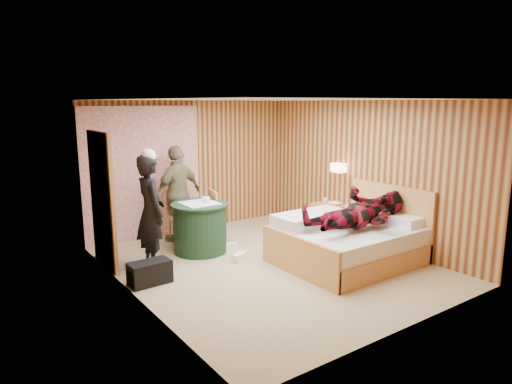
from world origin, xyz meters
TOP-DOWN VIEW (x-y plane):
  - floor at (0.00, 0.00)m, footprint 4.20×5.00m
  - ceiling at (0.00, 0.00)m, footprint 4.20×5.00m
  - wall_back at (0.00, 2.50)m, footprint 4.20×0.02m
  - wall_left at (-2.10, 0.00)m, footprint 0.02×5.00m
  - wall_right at (2.10, 0.00)m, footprint 0.02×5.00m
  - curtain at (-1.00, 2.43)m, footprint 2.20×0.08m
  - doorway at (-2.06, 1.40)m, footprint 0.06×0.90m
  - wall_lamp at (1.92, 0.45)m, footprint 0.26×0.24m
  - bed at (1.12, -0.60)m, footprint 2.09×1.64m
  - nightstand at (1.88, 0.59)m, footprint 0.46×0.62m
  - round_table at (-0.55, 1.16)m, footprint 0.94×0.94m
  - chair_far at (-0.55, 1.90)m, footprint 0.44×0.44m
  - chair_near at (-0.25, 1.45)m, footprint 0.52×0.52m
  - duffel_bag at (-1.78, 0.33)m, footprint 0.58×0.33m
  - sneaker_left at (-0.26, 0.40)m, footprint 0.30×0.20m
  - sneaker_right at (-0.14, 0.91)m, footprint 0.30×0.16m
  - woman_standing at (-1.51, 0.87)m, footprint 0.45×0.65m
  - man_at_table at (-0.55, 1.95)m, footprint 1.09×0.71m
  - man_on_bed at (1.15, -0.83)m, footprint 0.86×0.67m
  - book_lower at (1.88, 0.54)m, footprint 0.19×0.24m
  - book_upper at (1.88, 0.54)m, footprint 0.20×0.25m
  - cup_nightstand at (1.88, 0.72)m, footprint 0.13×0.13m
  - cup_table at (-0.45, 1.11)m, footprint 0.15×0.15m

SIDE VIEW (x-z plane):
  - floor at x=0.00m, z-range -0.01..0.01m
  - sneaker_left at x=-0.26m, z-range 0.00..0.12m
  - sneaker_right at x=-0.14m, z-range 0.00..0.13m
  - duffel_bag at x=-1.78m, z-range 0.00..0.32m
  - nightstand at x=1.88m, z-range 0.01..0.61m
  - bed at x=1.12m, z-range -0.24..0.89m
  - round_table at x=-0.55m, z-range 0.00..0.84m
  - chair_far at x=-0.55m, z-range 0.07..1.00m
  - chair_near at x=-0.25m, z-range 0.08..1.03m
  - book_lower at x=1.88m, z-range 0.60..0.62m
  - book_upper at x=1.88m, z-range 0.62..0.64m
  - cup_nightstand at x=1.88m, z-range 0.60..0.69m
  - man_at_table at x=-0.55m, z-range 0.00..1.72m
  - woman_standing at x=-1.51m, z-range 0.00..1.73m
  - cup_table at x=-0.45m, z-range 0.84..0.93m
  - man_on_bed at x=1.15m, z-range 0.11..1.88m
  - doorway at x=-2.06m, z-range 0.00..2.05m
  - curtain at x=-1.00m, z-range 0.00..2.40m
  - wall_back at x=0.00m, z-range 0.00..2.50m
  - wall_left at x=-2.10m, z-range 0.00..2.50m
  - wall_right at x=2.10m, z-range 0.00..2.50m
  - wall_lamp at x=1.92m, z-range 1.22..1.38m
  - ceiling at x=0.00m, z-range 2.50..2.50m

